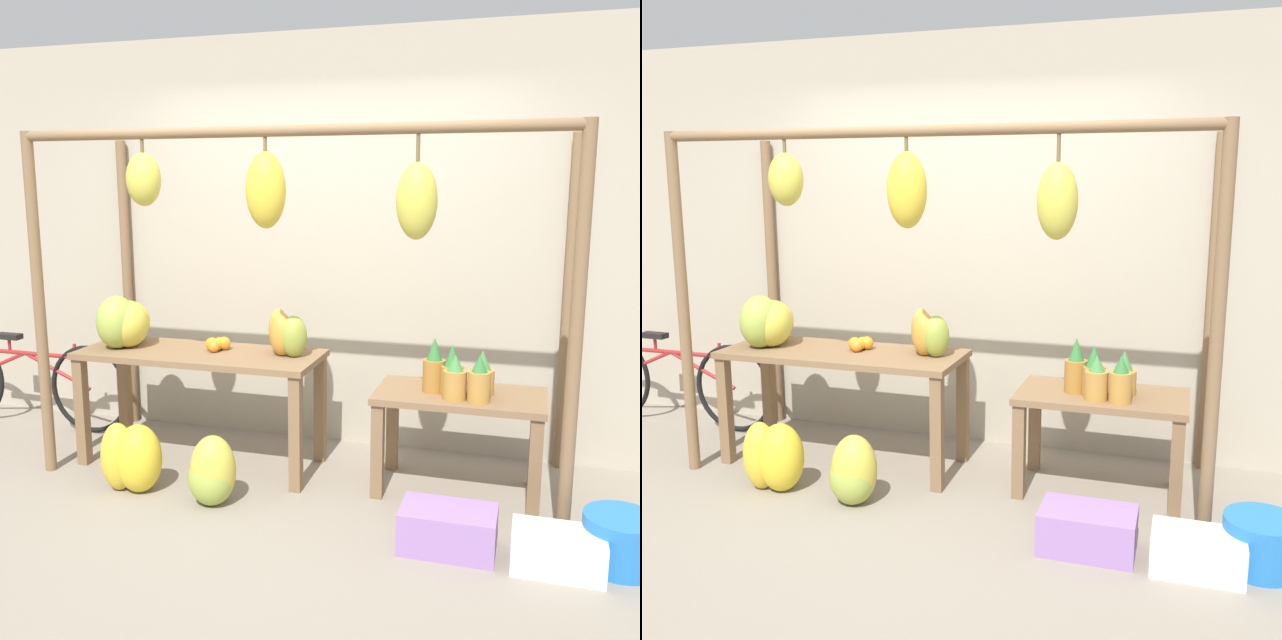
{
  "view_description": "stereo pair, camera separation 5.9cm",
  "coord_description": "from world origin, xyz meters",
  "views": [
    {
      "loc": [
        1.35,
        -3.24,
        1.81
      ],
      "look_at": [
        0.13,
        0.8,
        1.0
      ],
      "focal_mm": 40.0,
      "sensor_mm": 36.0,
      "label": 1
    },
    {
      "loc": [
        1.4,
        -3.22,
        1.81
      ],
      "look_at": [
        0.13,
        0.8,
        1.0
      ],
      "focal_mm": 40.0,
      "sensor_mm": 36.0,
      "label": 2
    }
  ],
  "objects": [
    {
      "name": "display_table_side",
      "position": [
        0.97,
        0.82,
        0.49
      ],
      "size": [
        0.98,
        0.55,
        0.61
      ],
      "color": "brown",
      "rests_on": "ground_plane"
    },
    {
      "name": "papaya_pile",
      "position": [
        -0.13,
        0.86,
        0.88
      ],
      "size": [
        0.31,
        0.28,
        0.28
      ],
      "color": "gold",
      "rests_on": "display_table_main"
    },
    {
      "name": "display_table_main",
      "position": [
        -0.68,
        0.8,
        0.63
      ],
      "size": [
        1.56,
        0.6,
        0.75
      ],
      "color": "brown",
      "rests_on": "ground_plane"
    },
    {
      "name": "banana_pile_on_table",
      "position": [
        -1.22,
        0.79,
        0.91
      ],
      "size": [
        0.44,
        0.51,
        0.34
      ],
      "color": "gold",
      "rests_on": "display_table_main"
    },
    {
      "name": "stall_awning",
      "position": [
        0.02,
        0.61,
        1.5
      ],
      "size": [
        3.19,
        1.13,
        2.11
      ],
      "color": "brown",
      "rests_on": "ground_plane"
    },
    {
      "name": "ground_plane",
      "position": [
        0.0,
        0.0,
        0.0
      ],
      "size": [
        20.0,
        20.0,
        0.0
      ],
      "primitive_type": "plane",
      "color": "gray"
    },
    {
      "name": "blue_bucket",
      "position": [
        1.81,
        0.19,
        0.13
      ],
      "size": [
        0.36,
        0.36,
        0.26
      ],
      "color": "blue",
      "rests_on": "ground_plane"
    },
    {
      "name": "banana_pile_ground_right",
      "position": [
        -0.35,
        0.23,
        0.19
      ],
      "size": [
        0.33,
        0.3,
        0.41
      ],
      "color": "gold",
      "rests_on": "ground_plane"
    },
    {
      "name": "banana_pile_ground_left",
      "position": [
        -0.89,
        0.26,
        0.21
      ],
      "size": [
        0.42,
        0.33,
        0.42
      ],
      "color": "yellow",
      "rests_on": "ground_plane"
    },
    {
      "name": "pineapple_cluster",
      "position": [
        0.97,
        0.76,
        0.73
      ],
      "size": [
        0.41,
        0.3,
        0.32
      ],
      "color": "#B27F38",
      "rests_on": "display_table_side"
    },
    {
      "name": "shop_wall_back",
      "position": [
        0.0,
        1.49,
        1.4
      ],
      "size": [
        8.0,
        0.08,
        2.8
      ],
      "color": "#B2A893",
      "rests_on": "ground_plane"
    },
    {
      "name": "orange_pile",
      "position": [
        -0.58,
        0.85,
        0.79
      ],
      "size": [
        0.15,
        0.16,
        0.09
      ],
      "color": "orange",
      "rests_on": "display_table_main"
    },
    {
      "name": "parked_bicycle",
      "position": [
        -2.27,
        1.08,
        0.35
      ],
      "size": [
        1.76,
        0.08,
        0.7
      ],
      "color": "black",
      "rests_on": "ground_plane"
    },
    {
      "name": "fruit_crate_white",
      "position": [
        1.0,
        0.11,
        0.11
      ],
      "size": [
        0.47,
        0.3,
        0.22
      ],
      "color": "#9970B7",
      "rests_on": "ground_plane"
    },
    {
      "name": "fruit_crate_purple",
      "position": [
        1.53,
        0.06,
        0.1
      ],
      "size": [
        0.43,
        0.27,
        0.2
      ],
      "color": "silver",
      "rests_on": "ground_plane"
    }
  ]
}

